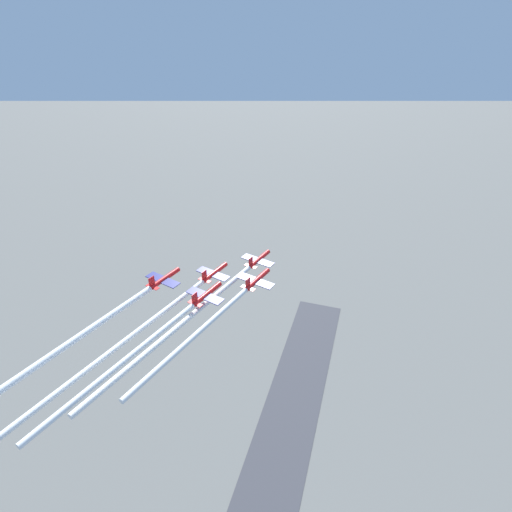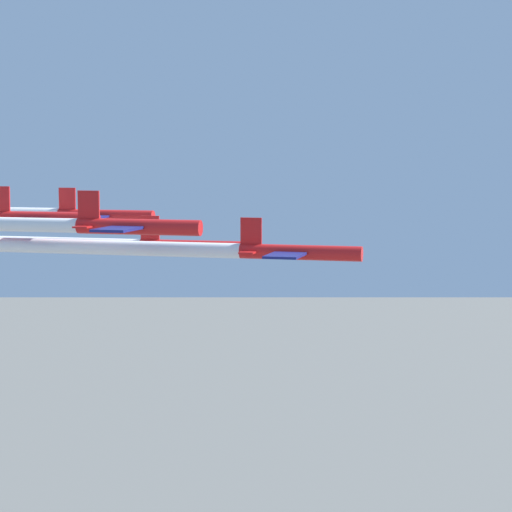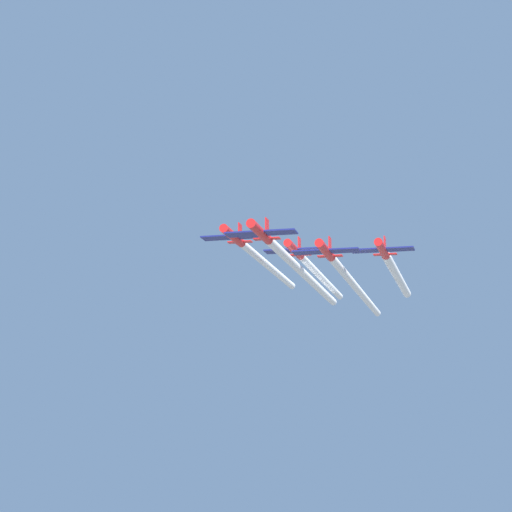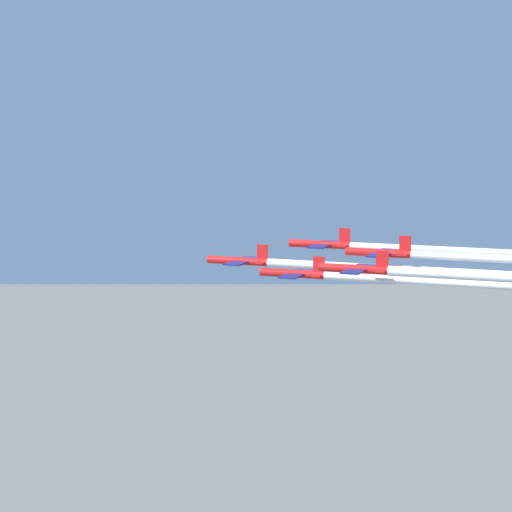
# 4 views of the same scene
# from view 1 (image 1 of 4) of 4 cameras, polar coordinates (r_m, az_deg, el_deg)

# --- Properties ---
(jet_0) EXTENTS (8.74, 8.97, 3.05)m
(jet_0) POSITION_cam_1_polar(r_m,az_deg,el_deg) (98.87, 0.31, -0.55)
(jet_0) COLOR red
(jet_1) EXTENTS (8.74, 8.97, 3.05)m
(jet_1) POSITION_cam_1_polar(r_m,az_deg,el_deg) (95.10, -6.07, -2.46)
(jet_1) COLOR red
(jet_2) EXTENTS (8.74, 8.97, 3.05)m
(jet_2) POSITION_cam_1_polar(r_m,az_deg,el_deg) (87.80, 0.06, -3.48)
(jet_2) COLOR red
(jet_3) EXTENTS (8.74, 8.97, 3.05)m
(jet_3) POSITION_cam_1_polar(r_m,az_deg,el_deg) (91.36, -13.08, -3.24)
(jet_3) COLOR red
(jet_4) EXTENTS (8.74, 8.97, 3.05)m
(jet_4) POSITION_cam_1_polar(r_m,az_deg,el_deg) (84.09, -7.20, -5.54)
(jet_4) COLOR red
(smoke_trail_0) EXTENTS (20.07, 45.88, 1.13)m
(smoke_trail_0) POSITION_cam_1_polar(r_m,az_deg,el_deg) (80.77, -10.85, -9.72)
(smoke_trail_0) COLOR white
(smoke_trail_1) EXTENTS (20.77, 47.61, 1.10)m
(smoke_trail_1) POSITION_cam_1_polar(r_m,az_deg,el_deg) (79.52, -19.63, -12.48)
(smoke_trail_1) COLOR white
(smoke_trail_2) EXTENTS (14.02, 31.63, 1.02)m
(smoke_trail_2) POSITION_cam_1_polar(r_m,az_deg,el_deg) (74.81, -8.85, -11.28)
(smoke_trail_2) COLOR white
(smoke_trail_3) EXTENTS (13.99, 31.06, 1.29)m
(smoke_trail_3) POSITION_cam_1_polar(r_m,az_deg,el_deg) (81.78, -23.27, -10.08)
(smoke_trail_3) COLOR white
(smoke_trail_4) EXTENTS (14.96, 33.85, 1.03)m
(smoke_trail_4) POSITION_cam_1_polar(r_m,az_deg,el_deg) (72.95, -18.57, -14.24)
(smoke_trail_4) COLOR white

